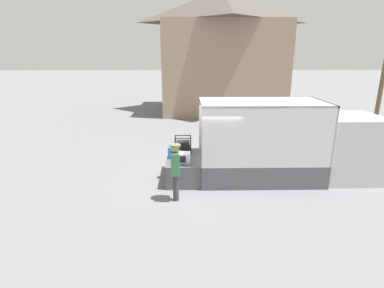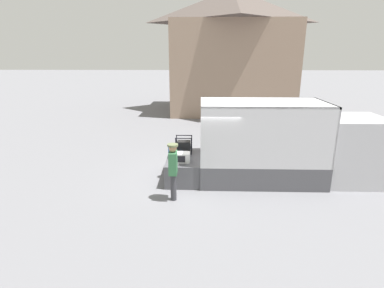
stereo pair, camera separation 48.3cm
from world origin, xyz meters
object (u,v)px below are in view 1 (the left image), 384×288
microwave (182,157)px  orange_bucket (172,152)px  worker_person (176,166)px  portable_generator (183,147)px  box_truck (303,153)px

microwave → orange_bucket: bearing=130.6°
orange_bucket → microwave: bearing=-49.4°
microwave → worker_person: worker_person is taller
orange_bucket → portable_generator: bearing=52.8°
portable_generator → worker_person: size_ratio=0.36×
microwave → worker_person: 1.29m
box_truck → portable_generator: box_truck is taller
orange_bucket → box_truck: bearing=0.9°
microwave → portable_generator: size_ratio=0.86×
microwave → portable_generator: bearing=88.1°
box_truck → worker_person: 4.89m
box_truck → worker_person: box_truck is taller
portable_generator → orange_bucket: portable_generator is taller
microwave → orange_bucket: orange_bucket is taller
microwave → portable_generator: 0.96m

